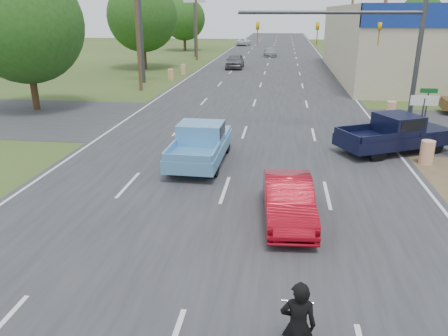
# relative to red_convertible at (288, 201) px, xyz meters

# --- Properties ---
(main_road) EXTENTS (15.00, 180.00, 0.02)m
(main_road) POSITION_rel_red_convertible_xyz_m (-2.21, 34.13, -0.65)
(main_road) COLOR #2D2D30
(main_road) RESTS_ON ground
(cross_road) EXTENTS (120.00, 10.00, 0.02)m
(cross_road) POSITION_rel_red_convertible_xyz_m (-2.21, 12.13, -0.66)
(cross_road) COLOR #2D2D30
(cross_road) RESTS_ON ground
(utility_pole_2) EXTENTS (2.00, 0.28, 10.00)m
(utility_pole_2) POSITION_rel_red_convertible_xyz_m (7.29, 25.13, 4.65)
(utility_pole_2) COLOR #4C3823
(utility_pole_2) RESTS_ON ground
(utility_pole_3) EXTENTS (2.00, 0.28, 10.00)m
(utility_pole_3) POSITION_rel_red_convertible_xyz_m (7.29, 43.13, 4.65)
(utility_pole_3) COLOR #4C3823
(utility_pole_3) RESTS_ON ground
(utility_pole_5) EXTENTS (2.00, 0.28, 10.00)m
(utility_pole_5) POSITION_rel_red_convertible_xyz_m (-11.71, 22.13, 4.65)
(utility_pole_5) COLOR #4C3823
(utility_pole_5) RESTS_ON ground
(utility_pole_6) EXTENTS (2.00, 0.28, 10.00)m
(utility_pole_6) POSITION_rel_red_convertible_xyz_m (-11.71, 46.13, 4.65)
(utility_pole_6) COLOR #4C3823
(utility_pole_6) RESTS_ON ground
(tree_0) EXTENTS (7.14, 7.14, 8.84)m
(tree_0) POSITION_rel_red_convertible_xyz_m (-16.21, 14.13, 4.60)
(tree_0) COLOR #422D19
(tree_0) RESTS_ON ground
(tree_1) EXTENTS (7.56, 7.56, 9.36)m
(tree_1) POSITION_rel_red_convertible_xyz_m (-15.71, 36.13, 4.91)
(tree_1) COLOR #422D19
(tree_1) RESTS_ON ground
(tree_2) EXTENTS (6.72, 6.72, 8.32)m
(tree_2) POSITION_rel_red_convertible_xyz_m (-16.41, 60.13, 4.29)
(tree_2) COLOR #422D19
(tree_2) RESTS_ON ground
(tree_5) EXTENTS (7.98, 7.98, 9.88)m
(tree_5) POSITION_rel_red_convertible_xyz_m (27.79, 89.13, 5.22)
(tree_5) COLOR #422D19
(tree_5) RESTS_ON ground
(tree_6) EXTENTS (8.82, 8.82, 10.92)m
(tree_6) POSITION_rel_red_convertible_xyz_m (-32.21, 89.13, 5.84)
(tree_6) COLOR #422D19
(tree_6) RESTS_ON ground
(barrel_0) EXTENTS (0.56, 0.56, 1.00)m
(barrel_0) POSITION_rel_red_convertible_xyz_m (5.79, 6.13, -0.16)
(barrel_0) COLOR orange
(barrel_0) RESTS_ON ground
(barrel_1) EXTENTS (0.56, 0.56, 1.00)m
(barrel_1) POSITION_rel_red_convertible_xyz_m (6.19, 14.63, -0.16)
(barrel_1) COLOR orange
(barrel_1) RESTS_ON ground
(barrel_2) EXTENTS (0.56, 0.56, 1.00)m
(barrel_2) POSITION_rel_red_convertible_xyz_m (-10.71, 28.13, -0.16)
(barrel_2) COLOR orange
(barrel_2) RESTS_ON ground
(barrel_3) EXTENTS (0.56, 0.56, 1.00)m
(barrel_3) POSITION_rel_red_convertible_xyz_m (-10.41, 32.13, -0.16)
(barrel_3) COLOR orange
(barrel_3) RESTS_ON ground
(pole_sign_left_far) EXTENTS (3.00, 0.35, 9.20)m
(pole_sign_left_far) POSITION_rel_red_convertible_xyz_m (-12.71, 50.13, 6.51)
(pole_sign_left_far) COLOR #3F3F44
(pole_sign_left_far) RESTS_ON ground
(lane_sign) EXTENTS (1.20, 0.08, 2.52)m
(lane_sign) POSITION_rel_red_convertible_xyz_m (5.99, 8.13, 1.24)
(lane_sign) COLOR #3F3F44
(lane_sign) RESTS_ON ground
(street_name_sign) EXTENTS (0.80, 0.08, 2.61)m
(street_name_sign) POSITION_rel_red_convertible_xyz_m (6.59, 9.63, 0.94)
(street_name_sign) COLOR #3F3F44
(street_name_sign) RESTS_ON ground
(signal_mast) EXTENTS (9.12, 0.40, 7.00)m
(signal_mast) POSITION_rel_red_convertible_xyz_m (3.62, 11.13, 4.14)
(signal_mast) COLOR #3F3F44
(signal_mast) RESTS_ON ground
(red_convertible) EXTENTS (1.71, 4.13, 1.33)m
(red_convertible) POSITION_rel_red_convertible_xyz_m (0.00, 0.00, 0.00)
(red_convertible) COLOR maroon
(red_convertible) RESTS_ON ground
(rider) EXTENTS (0.64, 0.42, 1.73)m
(rider) POSITION_rel_red_convertible_xyz_m (0.12, -5.97, 0.20)
(rider) COLOR black
(rider) RESTS_ON ground
(blue_pickup) EXTENTS (2.08, 5.17, 1.70)m
(blue_pickup) POSITION_rel_red_convertible_xyz_m (-3.61, 5.13, 0.20)
(blue_pickup) COLOR black
(blue_pickup) RESTS_ON ground
(navy_pickup) EXTENTS (5.54, 4.17, 1.73)m
(navy_pickup) POSITION_rel_red_convertible_xyz_m (4.90, 7.71, 0.21)
(navy_pickup) COLOR black
(navy_pickup) RESTS_ON ground
(distant_car_grey) EXTENTS (1.96, 4.71, 1.60)m
(distant_car_grey) POSITION_rel_red_convertible_xyz_m (-5.73, 37.72, 0.13)
(distant_car_grey) COLOR #59585D
(distant_car_grey) RESTS_ON ground
(distant_car_silver) EXTENTS (2.16, 4.42, 1.24)m
(distant_car_silver) POSITION_rel_red_convertible_xyz_m (-2.25, 52.44, -0.05)
(distant_car_silver) COLOR #9A9A9F
(distant_car_silver) RESTS_ON ground
(distant_car_white) EXTENTS (2.64, 4.86, 1.29)m
(distant_car_white) POSITION_rel_red_convertible_xyz_m (-7.97, 73.14, -0.02)
(distant_car_white) COLOR white
(distant_car_white) RESTS_ON ground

